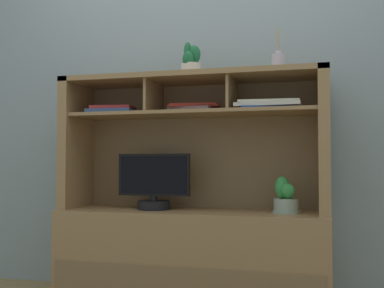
% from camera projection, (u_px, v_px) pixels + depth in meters
% --- Properties ---
extents(back_wall, '(6.00, 0.02, 2.80)m').
position_uv_depth(back_wall, '(202.00, 72.00, 2.99)').
color(back_wall, gray).
rests_on(back_wall, ground).
extents(media_console, '(1.54, 0.50, 1.33)m').
position_uv_depth(media_console, '(192.00, 233.00, 2.70)').
color(media_console, '#987348').
rests_on(media_console, ground).
extents(tv_monitor, '(0.44, 0.19, 0.33)m').
position_uv_depth(tv_monitor, '(154.00, 185.00, 2.74)').
color(tv_monitor, black).
rests_on(tv_monitor, media_console).
extents(potted_orchid, '(0.16, 0.16, 0.20)m').
position_uv_depth(potted_orchid, '(285.00, 198.00, 2.55)').
color(potted_orchid, '#90A28D').
rests_on(potted_orchid, media_console).
extents(magazine_stack_left, '(0.36, 0.25, 0.04)m').
position_uv_depth(magazine_stack_left, '(269.00, 105.00, 2.56)').
color(magazine_stack_left, navy).
rests_on(magazine_stack_left, media_console).
extents(magazine_stack_centre, '(0.29, 0.21, 0.04)m').
position_uv_depth(magazine_stack_centre, '(113.00, 110.00, 2.79)').
color(magazine_stack_centre, '#304D7E').
rests_on(magazine_stack_centre, media_console).
extents(magazine_stack_right, '(0.32, 0.23, 0.05)m').
position_uv_depth(magazine_stack_right, '(194.00, 109.00, 2.76)').
color(magazine_stack_right, '#993C2B').
rests_on(magazine_stack_right, media_console).
extents(diffuser_bottle, '(0.08, 0.08, 0.25)m').
position_uv_depth(diffuser_bottle, '(278.00, 63.00, 2.61)').
color(diffuser_bottle, '#B8ADB9').
rests_on(diffuser_bottle, media_console).
extents(potted_succulent, '(0.13, 0.13, 0.20)m').
position_uv_depth(potted_succulent, '(191.00, 61.00, 2.71)').
color(potted_succulent, beige).
rests_on(potted_succulent, media_console).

